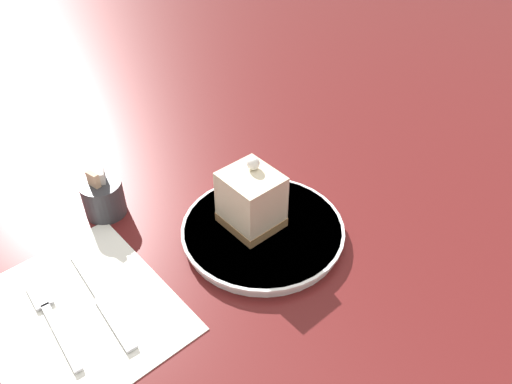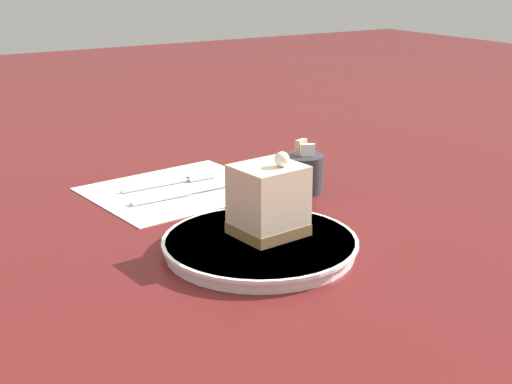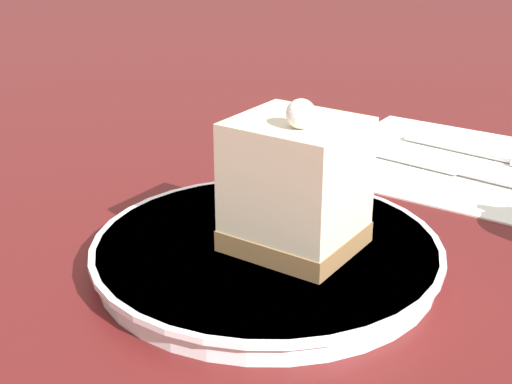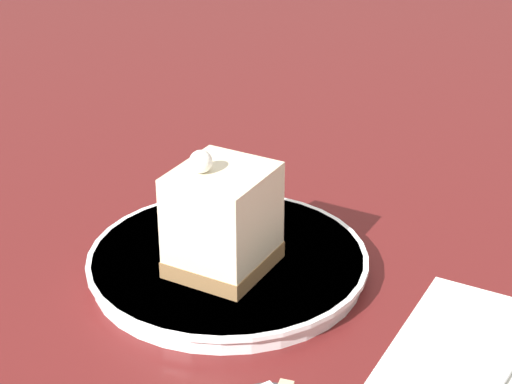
{
  "view_description": "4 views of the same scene",
  "coord_description": "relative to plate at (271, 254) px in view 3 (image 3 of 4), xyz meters",
  "views": [
    {
      "loc": [
        -0.32,
        -0.41,
        0.5
      ],
      "look_at": [
        -0.02,
        0.02,
        0.07
      ],
      "focal_mm": 35.0,
      "sensor_mm": 36.0,
      "label": 1
    },
    {
      "loc": [
        0.63,
        -0.41,
        0.33
      ],
      "look_at": [
        -0.01,
        -0.01,
        0.08
      ],
      "focal_mm": 50.0,
      "sensor_mm": 36.0,
      "label": 2
    },
    {
      "loc": [
        0.31,
        0.26,
        0.23
      ],
      "look_at": [
        -0.01,
        -0.01,
        0.05
      ],
      "focal_mm": 50.0,
      "sensor_mm": 36.0,
      "label": 3
    },
    {
      "loc": [
        -0.38,
        0.48,
        0.38
      ],
      "look_at": [
        -0.03,
        -0.01,
        0.07
      ],
      "focal_mm": 60.0,
      "sensor_mm": 36.0,
      "label": 4
    }
  ],
  "objects": [
    {
      "name": "knife",
      "position": [
        -0.23,
        0.01,
        -0.0
      ],
      "size": [
        0.02,
        0.18,
        0.0
      ],
      "rotation": [
        0.0,
        0.0,
        0.02
      ],
      "color": "silver",
      "rests_on": "napkin"
    },
    {
      "name": "ground_plane",
      "position": [
        0.02,
        -0.0,
        -0.01
      ],
      "size": [
        4.0,
        4.0,
        0.0
      ],
      "primitive_type": "plane",
      "color": "#5B1919"
    },
    {
      "name": "cake_slice",
      "position": [
        -0.01,
        0.01,
        0.05
      ],
      "size": [
        0.08,
        0.08,
        0.1
      ],
      "rotation": [
        0.0,
        0.0,
        0.1
      ],
      "color": "olive",
      "rests_on": "plate"
    },
    {
      "name": "plate",
      "position": [
        0.0,
        0.0,
        0.0
      ],
      "size": [
        0.23,
        0.23,
        0.02
      ],
      "color": "white",
      "rests_on": "ground_plane"
    },
    {
      "name": "fork",
      "position": [
        -0.29,
        0.03,
        -0.0
      ],
      "size": [
        0.02,
        0.16,
        0.0
      ],
      "rotation": [
        0.0,
        0.0,
        0.02
      ],
      "color": "silver",
      "rests_on": "napkin"
    },
    {
      "name": "napkin",
      "position": [
        -0.26,
        0.02,
        -0.01
      ],
      "size": [
        0.23,
        0.27,
        0.0
      ],
      "rotation": [
        0.0,
        0.0,
        0.1
      ],
      "color": "white",
      "rests_on": "ground_plane"
    }
  ]
}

